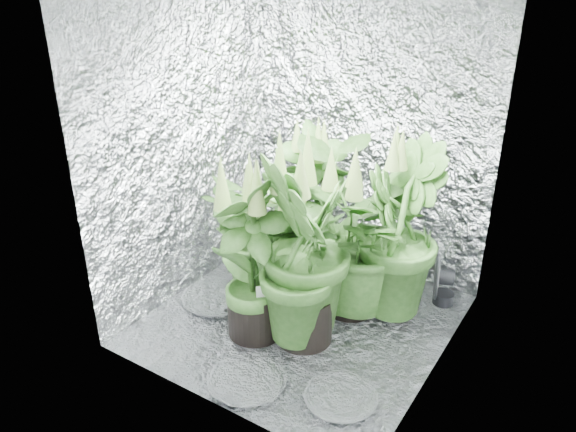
# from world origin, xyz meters

# --- Properties ---
(ground) EXTENTS (1.60, 1.60, 0.00)m
(ground) POSITION_xyz_m (0.00, 0.00, 0.00)
(ground) COLOR silver
(ground) RESTS_ON ground
(walls) EXTENTS (1.62, 1.62, 2.00)m
(walls) POSITION_xyz_m (0.00, 0.00, 1.00)
(walls) COLOR silver
(walls) RESTS_ON ground
(plant_a) EXTENTS (0.93, 0.93, 0.87)m
(plant_a) POSITION_xyz_m (-0.38, 0.17, 0.41)
(plant_a) COLOR black
(plant_a) RESTS_ON ground
(plant_b) EXTENTS (0.71, 0.71, 1.07)m
(plant_b) POSITION_xyz_m (-0.22, 0.54, 0.50)
(plant_b) COLOR black
(plant_b) RESTS_ON ground
(plant_c) EXTENTS (0.74, 0.74, 1.11)m
(plant_c) POSITION_xyz_m (0.40, 0.40, 0.52)
(plant_c) COLOR black
(plant_c) RESTS_ON ground
(plant_d) EXTENTS (0.57, 0.57, 0.84)m
(plant_d) POSITION_xyz_m (-0.16, 0.11, 0.38)
(plant_d) COLOR black
(plant_d) RESTS_ON ground
(plant_e) EXTENTS (1.16, 1.16, 1.06)m
(plant_e) POSITION_xyz_m (0.18, 0.26, 0.50)
(plant_e) COLOR black
(plant_e) RESTS_ON ground
(plant_f) EXTENTS (0.64, 0.64, 1.06)m
(plant_f) POSITION_xyz_m (-0.16, -0.24, 0.48)
(plant_f) COLOR black
(plant_f) RESTS_ON ground
(plant_g) EXTENTS (0.78, 0.78, 1.18)m
(plant_g) POSITION_xyz_m (0.10, -0.14, 0.54)
(plant_g) COLOR black
(plant_g) RESTS_ON ground
(circulation_fan) EXTENTS (0.17, 0.27, 0.32)m
(circulation_fan) POSITION_xyz_m (0.62, 0.61, 0.14)
(circulation_fan) COLOR black
(circulation_fan) RESTS_ON ground
(plant_label) EXTENTS (0.05, 0.05, 0.08)m
(plant_label) POSITION_xyz_m (-0.09, -0.27, 0.30)
(plant_label) COLOR white
(plant_label) RESTS_ON plant_f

